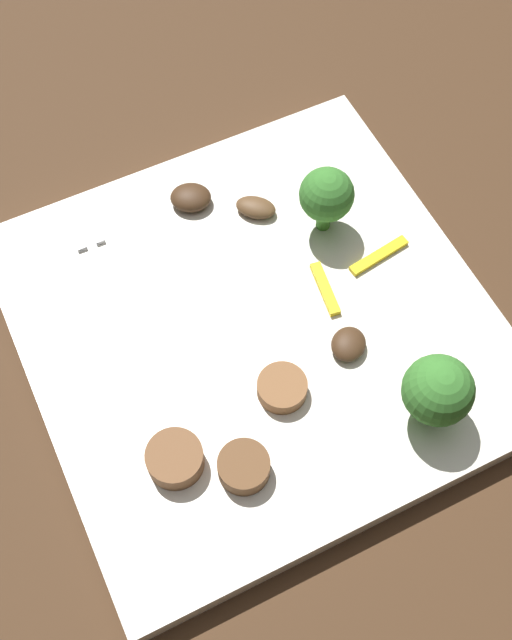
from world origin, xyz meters
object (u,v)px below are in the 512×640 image
at_px(sausage_slice_1, 175,459).
at_px(broccoli_floret_0, 327,196).
at_px(mushroom_2, 189,198).
at_px(pepper_strip_0, 379,256).
at_px(broccoli_floret_1, 438,391).
at_px(fork, 114,298).
at_px(mushroom_1, 348,344).
at_px(pepper_strip_1, 326,290).
at_px(mushroom_0, 256,207).
at_px(sausage_slice_2, 282,388).
at_px(sausage_slice_0, 244,467).
at_px(plate, 256,327).

bearing_deg(sausage_slice_1, broccoli_floret_0, -54.69).
bearing_deg(mushroom_2, pepper_strip_0, -134.95).
bearing_deg(pepper_strip_0, broccoli_floret_1, 164.96).
bearing_deg(broccoli_floret_1, fork, 42.28).
height_order(broccoli_floret_0, mushroom_1, broccoli_floret_0).
bearing_deg(pepper_strip_1, mushroom_0, 9.49).
xyz_separation_m(broccoli_floret_0, mushroom_0, (0.03, 0.03, -0.03)).
relative_size(fork, mushroom_1, 7.97).
bearing_deg(mushroom_0, fork, 101.45).
xyz_separation_m(mushroom_0, pepper_strip_1, (-0.07, -0.01, -0.00)).
bearing_deg(fork, sausage_slice_1, 177.22).
height_order(sausage_slice_2, pepper_strip_1, sausage_slice_2).
bearing_deg(broccoli_floret_0, broccoli_floret_1, 176.95).
bearing_deg(sausage_slice_0, fork, 10.53).
height_order(fork, mushroom_0, mushroom_0).
distance_m(pepper_strip_0, pepper_strip_1, 0.04).
relative_size(sausage_slice_1, mushroom_2, 1.19).
distance_m(sausage_slice_0, sausage_slice_1, 0.04).
height_order(plate, broccoli_floret_1, broccoli_floret_1).
relative_size(fork, mushroom_2, 6.89).
bearing_deg(mushroom_0, sausage_slice_2, 160.81).
height_order(plate, broccoli_floret_0, broccoli_floret_0).
bearing_deg(fork, pepper_strip_0, -104.40).
bearing_deg(sausage_slice_1, pepper_strip_0, -68.01).
relative_size(broccoli_floret_1, pepper_strip_0, 1.19).
bearing_deg(plate, sausage_slice_1, 127.85).
distance_m(sausage_slice_1, mushroom_1, 0.12).
bearing_deg(sausage_slice_1, pepper_strip_1, -64.39).
height_order(sausage_slice_1, sausage_slice_2, sausage_slice_1).
relative_size(plate, sausage_slice_2, 9.41).
relative_size(sausage_slice_2, mushroom_0, 1.10).
xyz_separation_m(mushroom_1, pepper_strip_0, (0.05, -0.05, -0.00)).
bearing_deg(pepper_strip_0, plate, 94.27).
bearing_deg(sausage_slice_2, mushroom_1, -80.64).
height_order(pepper_strip_0, pepper_strip_1, same).
bearing_deg(sausage_slice_0, mushroom_1, -65.06).
bearing_deg(pepper_strip_0, pepper_strip_1, 100.09).
xyz_separation_m(sausage_slice_1, sausage_slice_2, (0.01, -0.07, -0.00)).
height_order(plate, mushroom_0, mushroom_0).
relative_size(broccoli_floret_0, mushroom_0, 1.87).
bearing_deg(broccoli_floret_1, mushroom_2, 18.08).
bearing_deg(mushroom_1, pepper_strip_1, -9.32).
xyz_separation_m(broccoli_floret_1, sausage_slice_1, (0.03, 0.14, -0.02)).
distance_m(broccoli_floret_0, pepper_strip_0, 0.05).
bearing_deg(broccoli_floret_0, pepper_strip_1, 153.69).
height_order(fork, sausage_slice_1, sausage_slice_1).
bearing_deg(plate, broccoli_floret_1, -147.23).
distance_m(plate, broccoli_floret_0, 0.09).
relative_size(plate, sausage_slice_1, 8.60).
relative_size(plate, mushroom_2, 10.20).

